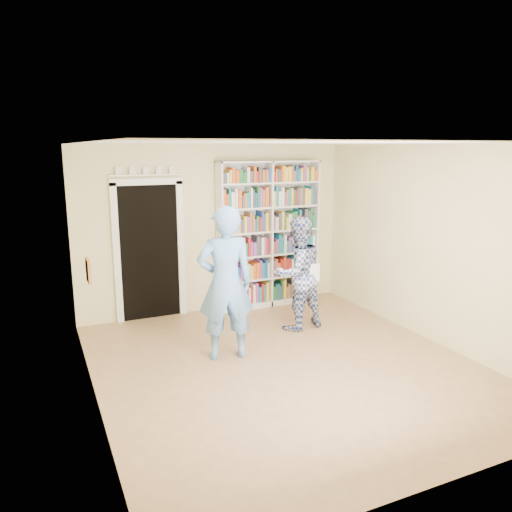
{
  "coord_description": "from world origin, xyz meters",
  "views": [
    {
      "loc": [
        -2.72,
        -5.1,
        2.65
      ],
      "look_at": [
        0.0,
        0.9,
        1.22
      ],
      "focal_mm": 35.0,
      "sensor_mm": 36.0,
      "label": 1
    }
  ],
  "objects": [
    {
      "name": "man_blue",
      "position": [
        -0.58,
        0.56,
        0.98
      ],
      "size": [
        0.79,
        0.59,
        1.97
      ],
      "primitive_type": "imported",
      "rotation": [
        0.0,
        0.0,
        2.96
      ],
      "color": "#6599E0",
      "rests_on": "floor"
    },
    {
      "name": "man_plaid",
      "position": [
        0.77,
        1.13,
        0.84
      ],
      "size": [
        0.9,
        0.75,
        1.68
      ],
      "primitive_type": "imported",
      "rotation": [
        0.0,
        0.0,
        3.29
      ],
      "color": "navy",
      "rests_on": "floor"
    },
    {
      "name": "floor",
      "position": [
        0.0,
        0.0,
        0.0
      ],
      "size": [
        5.0,
        5.0,
        0.0
      ],
      "primitive_type": "plane",
      "color": "#946847",
      "rests_on": "ground"
    },
    {
      "name": "bookshelf",
      "position": [
        0.88,
        2.34,
        1.23
      ],
      "size": [
        1.78,
        0.33,
        2.44
      ],
      "rotation": [
        0.0,
        0.0,
        0.03
      ],
      "color": "white",
      "rests_on": "floor"
    },
    {
      "name": "wall_right",
      "position": [
        2.25,
        0.0,
        1.35
      ],
      "size": [
        0.0,
        5.0,
        5.0
      ],
      "primitive_type": "plane",
      "rotation": [
        1.57,
        0.0,
        -1.57
      ],
      "color": "#F5E5A9",
      "rests_on": "floor"
    },
    {
      "name": "wall_back",
      "position": [
        0.0,
        2.5,
        1.35
      ],
      "size": [
        4.5,
        0.0,
        4.5
      ],
      "primitive_type": "plane",
      "rotation": [
        1.57,
        0.0,
        0.0
      ],
      "color": "#F5E5A9",
      "rests_on": "floor"
    },
    {
      "name": "wall_art",
      "position": [
        -2.23,
        0.2,
        1.4
      ],
      "size": [
        0.03,
        0.25,
        0.25
      ],
      "primitive_type": "cube",
      "color": "brown",
      "rests_on": "wall_left"
    },
    {
      "name": "paper_sheet",
      "position": [
        0.91,
        0.89,
        0.89
      ],
      "size": [
        0.19,
        0.03,
        0.26
      ],
      "primitive_type": "cube",
      "rotation": [
        0.0,
        0.0,
        -0.12
      ],
      "color": "white",
      "rests_on": "man_plaid"
    },
    {
      "name": "doorway",
      "position": [
        -1.1,
        2.48,
        1.18
      ],
      "size": [
        1.1,
        0.08,
        2.43
      ],
      "color": "black",
      "rests_on": "floor"
    },
    {
      "name": "ceiling",
      "position": [
        0.0,
        0.0,
        2.7
      ],
      "size": [
        5.0,
        5.0,
        0.0
      ],
      "primitive_type": "plane",
      "rotation": [
        3.14,
        0.0,
        0.0
      ],
      "color": "white",
      "rests_on": "wall_back"
    },
    {
      "name": "wall_left",
      "position": [
        -2.25,
        0.0,
        1.35
      ],
      "size": [
        0.0,
        5.0,
        5.0
      ],
      "primitive_type": "plane",
      "rotation": [
        1.57,
        0.0,
        1.57
      ],
      "color": "#F5E5A9",
      "rests_on": "floor"
    }
  ]
}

